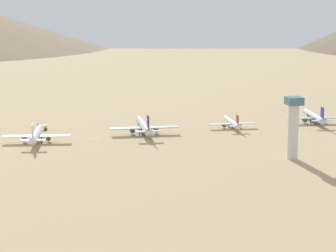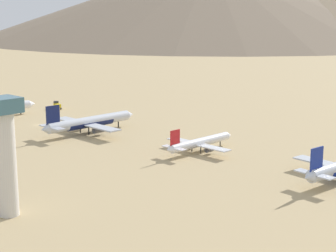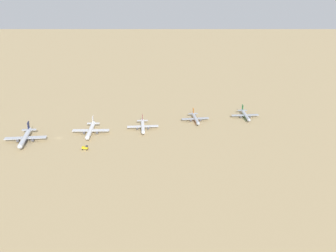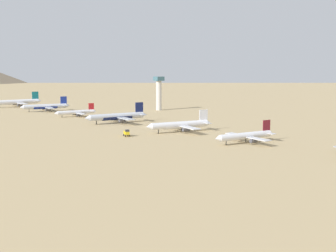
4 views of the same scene
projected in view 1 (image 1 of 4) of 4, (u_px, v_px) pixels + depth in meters
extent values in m
plane|color=tan|center=(93.00, 138.00, 370.43)|extent=(2250.44, 2250.44, 0.00)
cylinder|color=silver|center=(314.00, 116.00, 413.30)|extent=(36.07, 7.90, 3.79)
cone|color=silver|center=(305.00, 111.00, 432.44)|extent=(3.60, 4.05, 3.71)
cone|color=silver|center=(324.00, 122.00, 394.36)|extent=(3.17, 3.71, 3.41)
cube|color=navy|center=(322.00, 113.00, 397.06)|extent=(5.48, 0.98, 6.98)
cube|color=#B6BBC5|center=(322.00, 121.00, 397.22)|extent=(4.55, 12.25, 0.36)
cube|color=#B6BBC5|center=(315.00, 118.00, 411.96)|extent=(8.86, 34.23, 0.45)
cylinder|color=#4C4C54|center=(304.00, 120.00, 412.53)|extent=(4.42, 2.76, 2.29)
cylinder|color=#4C4C54|center=(324.00, 120.00, 413.46)|extent=(4.42, 2.76, 2.29)
cylinder|color=black|center=(308.00, 116.00, 427.08)|extent=(0.44, 0.44, 3.81)
cylinder|color=black|center=(311.00, 121.00, 411.08)|extent=(0.44, 0.44, 3.81)
cylinder|color=black|center=(319.00, 121.00, 411.49)|extent=(0.44, 0.44, 3.81)
cylinder|color=navy|center=(314.00, 117.00, 413.36)|extent=(20.04, 6.05, 3.79)
cylinder|color=white|center=(232.00, 122.00, 398.32)|extent=(28.84, 4.07, 3.04)
cone|color=white|center=(225.00, 118.00, 413.52)|extent=(2.66, 3.06, 2.97)
cone|color=white|center=(239.00, 127.00, 383.29)|extent=(2.33, 2.81, 2.73)
cube|color=red|center=(237.00, 120.00, 385.42)|extent=(4.40, 0.44, 5.59)
cube|color=silver|center=(238.00, 126.00, 385.56)|extent=(2.90, 9.67, 0.29)
cube|color=silver|center=(232.00, 124.00, 397.26)|extent=(4.97, 27.28, 0.36)
cylinder|color=#4C4C54|center=(224.00, 126.00, 397.33)|extent=(3.42, 1.96, 1.84)
cylinder|color=#4C4C54|center=(240.00, 125.00, 398.83)|extent=(3.42, 1.96, 1.84)
cylinder|color=black|center=(227.00, 122.00, 409.26)|extent=(0.35, 0.35, 3.05)
cylinder|color=black|center=(229.00, 126.00, 396.40)|extent=(0.35, 0.35, 3.05)
cylinder|color=black|center=(236.00, 126.00, 397.05)|extent=(0.35, 0.35, 3.05)
cylinder|color=silver|center=(144.00, 126.00, 380.90)|extent=(39.53, 5.35, 4.16)
cone|color=silver|center=(139.00, 119.00, 401.72)|extent=(3.63, 4.18, 4.08)
cone|color=silver|center=(149.00, 133.00, 360.31)|extent=(3.18, 3.84, 3.75)
cube|color=#141E51|center=(148.00, 123.00, 363.23)|extent=(6.03, 0.56, 7.67)
cube|color=#B6BBC5|center=(148.00, 131.00, 363.42)|extent=(3.90, 13.24, 0.39)
cube|color=#B6BBC5|center=(144.00, 128.00, 379.45)|extent=(6.59, 37.38, 0.49)
cylinder|color=#4C4C54|center=(132.00, 130.00, 379.51)|extent=(4.67, 2.66, 2.52)
cylinder|color=#4C4C54|center=(156.00, 130.00, 381.64)|extent=(4.67, 2.66, 2.52)
cylinder|color=black|center=(140.00, 125.00, 395.89)|extent=(0.48, 0.48, 4.18)
cylinder|color=black|center=(139.00, 131.00, 378.25)|extent=(0.48, 0.48, 4.18)
cylinder|color=black|center=(150.00, 131.00, 379.17)|extent=(0.48, 0.48, 4.18)
cylinder|color=#141E51|center=(144.00, 126.00, 380.96)|extent=(21.80, 4.82, 4.17)
cylinder|color=white|center=(37.00, 134.00, 359.45)|extent=(37.08, 8.29, 3.89)
cone|color=white|center=(41.00, 127.00, 379.13)|extent=(3.71, 4.18, 3.82)
cone|color=white|center=(32.00, 142.00, 339.97)|extent=(3.27, 3.82, 3.50)
cube|color=white|center=(33.00, 132.00, 342.75)|extent=(5.64, 1.03, 7.17)
cube|color=silver|center=(33.00, 140.00, 342.91)|extent=(4.73, 12.60, 0.37)
cube|color=silver|center=(36.00, 136.00, 358.07)|extent=(9.26, 35.20, 0.46)
cylinder|color=#4C4C54|center=(25.00, 139.00, 358.68)|extent=(4.55, 2.86, 2.36)
cylinder|color=#4C4C54|center=(49.00, 138.00, 359.59)|extent=(4.55, 2.86, 2.36)
cylinder|color=black|center=(40.00, 133.00, 373.62)|extent=(0.45, 0.45, 3.91)
cylinder|color=black|center=(31.00, 140.00, 357.18)|extent=(0.45, 0.45, 3.91)
cylinder|color=black|center=(41.00, 140.00, 357.57)|extent=(0.45, 0.45, 3.91)
cylinder|color=white|center=(37.00, 135.00, 359.51)|extent=(20.61, 6.30, 3.90)
cube|color=yellow|center=(42.00, 127.00, 393.11)|extent=(3.68, 5.64, 1.70)
cube|color=#333338|center=(39.00, 124.00, 393.00)|extent=(2.49, 2.31, 1.10)
cylinder|color=black|center=(38.00, 129.00, 392.42)|extent=(0.65, 1.15, 1.10)
cylinder|color=black|center=(39.00, 129.00, 394.67)|extent=(0.65, 1.15, 1.10)
cylinder|color=black|center=(45.00, 129.00, 392.06)|extent=(0.65, 1.15, 1.10)
cylinder|color=black|center=(46.00, 129.00, 394.31)|extent=(0.65, 1.15, 1.10)
cylinder|color=beige|center=(293.00, 132.00, 321.24)|extent=(4.80, 4.80, 25.51)
cube|color=#3F6B7A|center=(294.00, 101.00, 318.56)|extent=(7.20, 7.20, 3.60)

